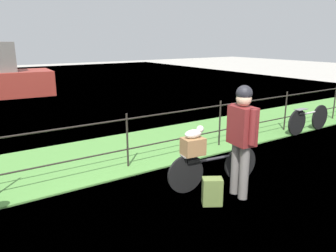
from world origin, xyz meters
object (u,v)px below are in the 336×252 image
(bicycle_main, at_px, (213,167))
(bicycle_parked, at_px, (308,119))
(wooden_crate, at_px, (193,146))
(terrier_dog, at_px, (195,133))
(cyclist_person, at_px, (242,132))
(backpack_on_paving, at_px, (212,191))

(bicycle_main, bearing_deg, bicycle_parked, 14.50)
(wooden_crate, height_order, terrier_dog, terrier_dog)
(terrier_dog, relative_size, cyclist_person, 0.19)
(cyclist_person, bearing_deg, terrier_dog, 131.42)
(bicycle_main, bearing_deg, cyclist_person, -77.02)
(cyclist_person, bearing_deg, wooden_crate, 132.73)
(bicycle_main, distance_m, terrier_dog, 0.71)
(bicycle_main, distance_m, cyclist_person, 0.83)
(bicycle_main, distance_m, backpack_on_paving, 0.62)
(bicycle_parked, bearing_deg, terrier_dog, -167.17)
(terrier_dog, bearing_deg, bicycle_parked, 12.83)
(wooden_crate, bearing_deg, terrier_dog, -7.94)
(bicycle_main, height_order, terrier_dog, terrier_dog)
(wooden_crate, distance_m, cyclist_person, 0.76)
(backpack_on_paving, xyz_separation_m, bicycle_parked, (4.55, 1.53, 0.14))
(terrier_dog, distance_m, backpack_on_paving, 0.90)
(bicycle_parked, bearing_deg, cyclist_person, -159.10)
(backpack_on_paving, distance_m, bicycle_parked, 4.80)
(bicycle_main, bearing_deg, backpack_on_paving, -132.09)
(terrier_dog, xyz_separation_m, backpack_on_paving, (-0.06, -0.50, -0.74))
(wooden_crate, relative_size, bicycle_parked, 0.20)
(wooden_crate, xyz_separation_m, cyclist_person, (0.48, -0.52, 0.27))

